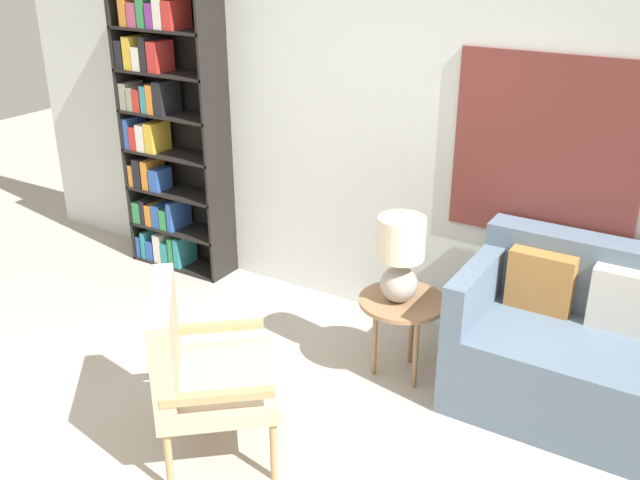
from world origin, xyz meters
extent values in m
plane|color=#B2A899|center=(0.00, 0.00, 0.00)|extent=(14.00, 14.00, 0.00)
cube|color=silver|center=(0.00, 2.03, 1.35)|extent=(6.40, 0.06, 2.70)
cube|color=brown|center=(1.01, 1.99, 1.31)|extent=(1.07, 0.02, 1.07)
cube|color=black|center=(-2.06, 1.85, 1.06)|extent=(0.02, 0.30, 2.13)
cube|color=black|center=(-1.25, 1.85, 1.06)|extent=(0.02, 0.30, 2.13)
cube|color=black|center=(-1.66, 1.85, 0.01)|extent=(0.83, 0.30, 0.02)
cube|color=black|center=(-1.66, 2.00, 1.06)|extent=(0.83, 0.01, 2.13)
cube|color=black|center=(-1.66, 1.85, 0.31)|extent=(0.83, 0.30, 0.02)
cube|color=#2D56A8|center=(-2.02, 1.81, 0.11)|extent=(0.04, 0.20, 0.17)
cube|color=teal|center=(-1.97, 1.81, 0.13)|extent=(0.04, 0.19, 0.22)
cube|color=#2D56A8|center=(-1.90, 1.83, 0.10)|extent=(0.07, 0.23, 0.16)
cube|color=silver|center=(-1.82, 1.79, 0.14)|extent=(0.07, 0.17, 0.23)
cube|color=teal|center=(-1.75, 1.80, 0.11)|extent=(0.06, 0.18, 0.18)
cube|color=#338C4C|center=(-1.68, 1.80, 0.14)|extent=(0.04, 0.19, 0.23)
cube|color=teal|center=(-1.62, 1.82, 0.14)|extent=(0.05, 0.23, 0.24)
cube|color=black|center=(-1.66, 1.85, 0.61)|extent=(0.83, 0.30, 0.02)
cube|color=#338C4C|center=(-2.01, 1.82, 0.40)|extent=(0.08, 0.22, 0.17)
cube|color=black|center=(-1.94, 1.84, 0.42)|extent=(0.04, 0.25, 0.20)
cube|color=orange|center=(-1.88, 1.83, 0.40)|extent=(0.06, 0.25, 0.17)
cube|color=#2D56A8|center=(-1.81, 1.80, 0.41)|extent=(0.07, 0.18, 0.18)
cube|color=#338C4C|center=(-1.73, 1.81, 0.40)|extent=(0.07, 0.20, 0.16)
cube|color=#2D56A8|center=(-1.66, 1.83, 0.43)|extent=(0.04, 0.24, 0.23)
cylinder|color=white|center=(-1.32, 1.85, 0.39)|extent=(0.07, 0.07, 0.14)
cube|color=black|center=(-1.66, 1.85, 0.91)|extent=(0.83, 0.30, 0.02)
cube|color=orange|center=(-2.02, 1.83, 0.71)|extent=(0.04, 0.23, 0.17)
cube|color=black|center=(-1.96, 1.80, 0.73)|extent=(0.08, 0.18, 0.23)
cube|color=orange|center=(-1.87, 1.81, 0.73)|extent=(0.06, 0.21, 0.22)
cube|color=#2D56A8|center=(-1.79, 1.79, 0.71)|extent=(0.09, 0.17, 0.17)
cube|color=black|center=(-1.66, 1.85, 1.21)|extent=(0.83, 0.30, 0.02)
cube|color=#2D56A8|center=(-2.02, 1.81, 1.04)|extent=(0.05, 0.20, 0.23)
cube|color=red|center=(-1.96, 1.83, 1.01)|extent=(0.07, 0.25, 0.18)
cube|color=silver|center=(-1.88, 1.82, 1.02)|extent=(0.08, 0.22, 0.20)
cube|color=gold|center=(-1.79, 1.81, 1.03)|extent=(0.08, 0.21, 0.22)
cylinder|color=#8C6B4C|center=(-1.32, 1.85, 1.00)|extent=(0.07, 0.07, 0.15)
cube|color=black|center=(-1.66, 1.85, 1.51)|extent=(0.83, 0.30, 0.02)
cube|color=gray|center=(-2.01, 1.81, 1.32)|extent=(0.06, 0.20, 0.19)
cube|color=gray|center=(-1.95, 1.83, 1.31)|extent=(0.06, 0.24, 0.17)
cube|color=red|center=(-1.88, 1.81, 1.31)|extent=(0.06, 0.21, 0.16)
cube|color=teal|center=(-1.81, 1.81, 1.32)|extent=(0.05, 0.20, 0.20)
cube|color=orange|center=(-1.75, 1.84, 1.33)|extent=(0.06, 0.25, 0.21)
cube|color=black|center=(-1.67, 1.82, 1.34)|extent=(0.08, 0.22, 0.24)
cube|color=black|center=(-1.66, 1.85, 1.81)|extent=(0.83, 0.30, 0.02)
cube|color=black|center=(-2.01, 1.82, 1.62)|extent=(0.07, 0.21, 0.20)
cube|color=gold|center=(-1.92, 1.83, 1.64)|extent=(0.07, 0.23, 0.23)
cube|color=silver|center=(-1.84, 1.83, 1.61)|extent=(0.07, 0.24, 0.17)
cube|color=black|center=(-1.77, 1.82, 1.64)|extent=(0.06, 0.21, 0.24)
cube|color=red|center=(-1.68, 1.81, 1.63)|extent=(0.09, 0.19, 0.22)
cylinder|color=#194723|center=(-2.00, 1.85, 1.94)|extent=(0.06, 0.06, 0.24)
cube|color=orange|center=(-1.93, 1.81, 1.93)|extent=(0.07, 0.20, 0.22)
cube|color=#B24C6B|center=(-1.84, 1.83, 1.91)|extent=(0.08, 0.24, 0.16)
cube|color=#338C4C|center=(-1.76, 1.80, 1.92)|extent=(0.07, 0.19, 0.20)
cube|color=#7A338C|center=(-1.68, 1.80, 1.91)|extent=(0.07, 0.18, 0.17)
cube|color=silver|center=(-1.60, 1.79, 1.93)|extent=(0.07, 0.17, 0.21)
cube|color=red|center=(-1.52, 1.82, 1.92)|extent=(0.08, 0.22, 0.19)
cylinder|color=tan|center=(0.34, 0.23, 0.17)|extent=(0.04, 0.04, 0.34)
cylinder|color=tan|center=(-0.03, 0.67, 0.17)|extent=(0.04, 0.04, 0.34)
cylinder|color=tan|center=(-0.03, -0.09, 0.17)|extent=(0.04, 0.04, 0.34)
cylinder|color=tan|center=(-0.41, 0.35, 0.17)|extent=(0.04, 0.04, 0.34)
cube|color=tan|center=(-0.03, 0.29, 0.38)|extent=(0.86, 0.87, 0.08)
cube|color=tan|center=(-0.21, 0.13, 0.66)|extent=(0.50, 0.57, 0.48)
cube|color=tan|center=(0.17, 0.05, 0.52)|extent=(0.42, 0.37, 0.04)
cube|color=tan|center=(-0.23, 0.52, 0.52)|extent=(0.42, 0.37, 0.04)
cube|color=slate|center=(1.59, 1.53, 0.24)|extent=(1.60, 0.84, 0.48)
cube|color=slate|center=(1.59, 1.85, 0.69)|extent=(1.60, 0.20, 0.43)
cube|color=slate|center=(0.85, 1.53, 0.63)|extent=(0.12, 0.84, 0.30)
cube|color=#B27538|center=(1.14, 1.70, 0.65)|extent=(0.36, 0.12, 0.34)
cube|color=beige|center=(1.59, 1.70, 0.65)|extent=(0.36, 0.12, 0.34)
cylinder|color=#99704C|center=(0.47, 1.35, 0.49)|extent=(0.51, 0.51, 0.03)
cylinder|color=#99704C|center=(0.47, 1.50, 0.24)|extent=(0.03, 0.03, 0.48)
cylinder|color=#99704C|center=(0.34, 1.27, 0.24)|extent=(0.03, 0.03, 0.48)
cylinder|color=#99704C|center=(0.60, 1.27, 0.24)|extent=(0.03, 0.03, 0.48)
ellipsoid|color=#A59E93|center=(0.45, 1.32, 0.61)|extent=(0.22, 0.22, 0.21)
cylinder|color=tan|center=(0.45, 1.32, 0.74)|extent=(0.02, 0.02, 0.06)
cylinder|color=beige|center=(0.45, 1.32, 0.89)|extent=(0.27, 0.27, 0.24)
camera|label=1|loc=(1.94, -1.97, 2.45)|focal=40.00mm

